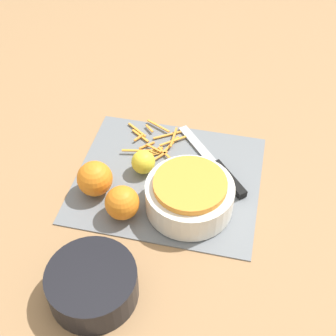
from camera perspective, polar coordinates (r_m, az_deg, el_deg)
The scene contains 9 objects.
ground_plane at distance 1.05m, azimuth -0.00°, elevation -1.36°, with size 4.00×4.00×0.00m, color #9E754C.
cutting_board at distance 1.05m, azimuth -0.00°, elevation -1.25°, with size 0.41×0.35×0.01m.
bowl_speckled at distance 0.96m, azimuth 2.65°, elevation -3.28°, with size 0.18×0.18×0.08m.
bowl_dark at distance 0.87m, azimuth -9.19°, elevation -13.82°, with size 0.16×0.16×0.07m.
knife at distance 1.06m, azimuth 6.56°, elevation -0.38°, with size 0.19×0.21×0.02m.
orange_left at distance 1.00m, azimuth -8.92°, elevation -1.28°, with size 0.08×0.08×0.08m.
orange_right at distance 0.96m, azimuth -5.61°, elevation -4.24°, with size 0.07×0.07×0.07m.
lemon at distance 1.04m, azimuth -3.03°, elevation 0.72°, with size 0.05×0.05×0.05m.
peel_pile at distance 1.12m, azimuth -1.41°, elevation 3.16°, with size 0.15×0.14×0.01m.
Camera 1 is at (-0.16, 0.69, 0.78)m, focal length 50.00 mm.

